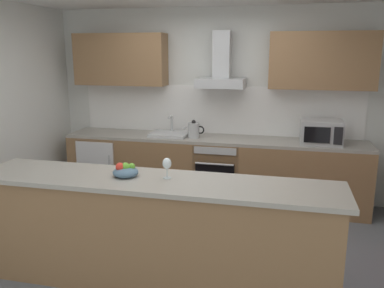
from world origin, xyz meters
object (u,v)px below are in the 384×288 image
object	(u,v)px
refrigerator	(104,165)
wine_glass	(167,164)
oven	(218,170)
sink	(169,134)
kettle	(194,130)
microwave	(321,132)
fruit_bowl	(125,171)
range_hood	(222,70)

from	to	relation	value
refrigerator	wine_glass	size ratio (longest dim) A/B	4.78
oven	sink	bearing A→B (deg)	179.08
sink	kettle	distance (m)	0.36
microwave	oven	bearing A→B (deg)	178.75
microwave	fruit_bowl	size ratio (longest dim) A/B	2.27
microwave	kettle	size ratio (longest dim) A/B	1.73
refrigerator	kettle	bearing A→B (deg)	-1.33
fruit_bowl	sink	bearing A→B (deg)	96.01
microwave	range_hood	bearing A→B (deg)	173.00
refrigerator	microwave	xyz separation A→B (m)	(2.94, -0.03, 0.62)
refrigerator	kettle	size ratio (longest dim) A/B	2.94
oven	kettle	bearing A→B (deg)	-174.22
microwave	range_hood	world-z (taller)	range_hood
oven	wine_glass	size ratio (longest dim) A/B	4.50
refrigerator	microwave	size ratio (longest dim) A/B	1.70
kettle	range_hood	distance (m)	0.87
microwave	wine_glass	xyz separation A→B (m)	(-1.38, -1.98, 0.05)
refrigerator	range_hood	world-z (taller)	range_hood
sink	fruit_bowl	distance (m)	2.07
refrigerator	oven	bearing A→B (deg)	0.09
range_hood	oven	bearing A→B (deg)	-90.00
oven	sink	world-z (taller)	sink
oven	wine_glass	world-z (taller)	wine_glass
microwave	kettle	bearing A→B (deg)	-179.79
kettle	microwave	bearing A→B (deg)	0.21
sink	range_hood	world-z (taller)	range_hood
oven	range_hood	distance (m)	1.33
range_hood	wine_glass	xyz separation A→B (m)	(-0.10, -2.14, -0.69)
sink	range_hood	bearing A→B (deg)	9.83
refrigerator	wine_glass	distance (m)	2.63
oven	wine_glass	distance (m)	2.11
microwave	wine_glass	distance (m)	2.42
oven	sink	distance (m)	0.83
microwave	sink	world-z (taller)	microwave
kettle	fruit_bowl	bearing A→B (deg)	-93.85
sink	wine_glass	bearing A→B (deg)	-73.97
microwave	kettle	xyz separation A→B (m)	(-1.61, -0.01, -0.04)
oven	kettle	world-z (taller)	kettle
oven	fruit_bowl	distance (m)	2.17
oven	microwave	xyz separation A→B (m)	(1.28, -0.03, 0.59)
sink	range_hood	size ratio (longest dim) A/B	0.69
oven	sink	size ratio (longest dim) A/B	1.60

